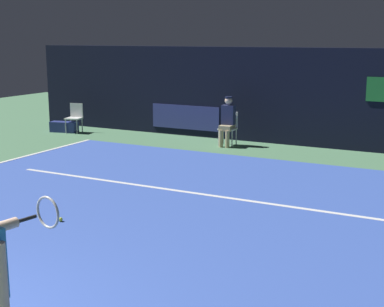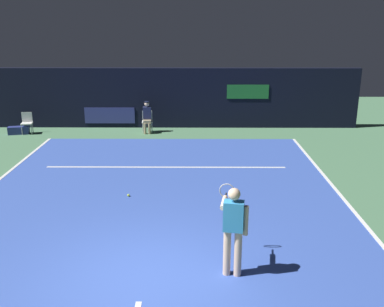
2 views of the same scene
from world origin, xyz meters
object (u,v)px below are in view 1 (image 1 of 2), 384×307
(line_judge_on_chair, at_px, (228,121))
(equipment_bag, at_px, (64,127))
(tennis_ball, at_px, (60,219))
(courtside_chair_near, at_px, (75,116))

(line_judge_on_chair, distance_m, equipment_bag, 5.38)
(line_judge_on_chair, relative_size, tennis_ball, 19.41)
(courtside_chair_near, relative_size, equipment_bag, 1.05)
(line_judge_on_chair, xyz_separation_m, courtside_chair_near, (-5.01, -0.18, -0.18))
(line_judge_on_chair, bearing_deg, tennis_ball, -88.17)
(courtside_chair_near, bearing_deg, equipment_bag, -161.06)
(courtside_chair_near, height_order, equipment_bag, courtside_chair_near)
(courtside_chair_near, bearing_deg, tennis_ball, -52.52)
(tennis_ball, xyz_separation_m, equipment_bag, (-5.57, 6.71, 0.11))
(tennis_ball, height_order, equipment_bag, equipment_bag)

